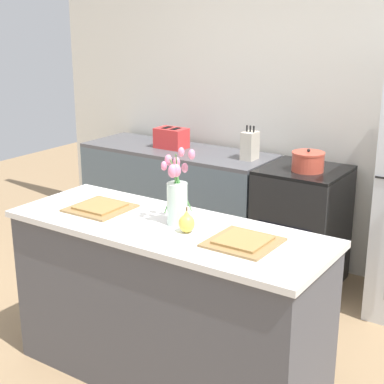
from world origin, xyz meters
The scene contains 12 objects.
ground_plane centered at (0.00, 0.00, 0.00)m, with size 10.00×10.00×0.00m, color #997A56.
back_wall centered at (0.00, 2.00, 1.35)m, with size 5.20×0.08×2.70m.
kitchen_island centered at (0.00, 0.00, 0.47)m, with size 1.80×0.66×0.94m.
back_counter centered at (-1.06, 1.60, 0.46)m, with size 1.68×0.60×0.92m.
stove_range centered at (0.10, 1.60, 0.46)m, with size 0.60×0.61×0.92m.
flower_vase centered at (0.04, 0.05, 1.10)m, with size 0.14×0.16×0.43m.
pear_figurine centered at (0.15, -0.03, 1.00)m, with size 0.08×0.08×0.14m.
plate_setting_left centered at (-0.47, 0.00, 0.95)m, with size 0.33×0.33×0.02m.
plate_setting_right centered at (0.47, 0.00, 0.95)m, with size 0.33×0.33×0.02m.
toaster centered at (-1.12, 1.61, 1.00)m, with size 0.28×0.18×0.17m.
cooking_pot centered at (0.15, 1.55, 0.99)m, with size 0.24×0.24×0.17m.
knife_block centered at (-0.37, 1.62, 1.03)m, with size 0.10×0.14×0.27m.
Camera 1 is at (1.76, -2.36, 2.03)m, focal length 55.00 mm.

